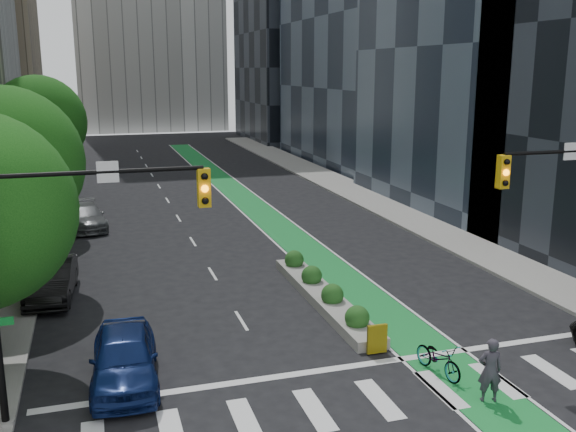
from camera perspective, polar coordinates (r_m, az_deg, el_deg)
ground at (r=20.37m, az=6.89°, el=-14.57°), size 160.00×160.00×0.00m
sidewalk_left at (r=42.70m, az=-22.36°, el=-0.63°), size 3.60×90.00×0.15m
sidewalk_right at (r=46.67m, az=7.79°, el=1.33°), size 3.60×90.00×0.15m
bike_lane_paint at (r=48.54m, az=-4.20°, el=1.78°), size 2.20×70.00×0.01m
building_dark_end at (r=88.94m, az=1.05°, el=15.93°), size 14.00×18.00×28.00m
tree_mid at (r=28.91m, az=-23.87°, el=4.27°), size 6.40×6.40×8.78m
tree_midfar at (r=38.86m, az=-22.17°, el=5.45°), size 5.60×5.60×7.76m
tree_far at (r=48.71m, az=-21.29°, el=7.74°), size 6.60×6.60×9.00m
signal_left at (r=17.57m, az=-20.29°, el=-3.07°), size 6.14×0.51×7.20m
median_planter at (r=26.62m, az=3.15°, el=-6.85°), size 1.20×10.26×1.10m
bicycle at (r=21.12m, az=13.23°, el=-12.18°), size 1.08×2.14×1.07m
cyclist at (r=19.73m, az=17.51°, el=-12.93°), size 0.80×0.63×1.94m
parked_car_left_near at (r=20.53m, az=-14.35°, el=-12.08°), size 2.25×5.01×1.67m
parked_car_left_mid at (r=28.59m, az=-20.28°, el=-5.33°), size 2.05×5.02×1.62m
parked_car_left_far at (r=40.29m, az=-17.51°, el=-0.07°), size 2.67×5.20×1.44m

